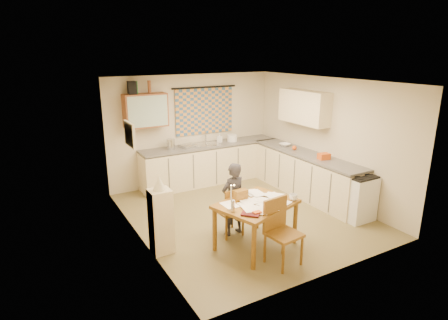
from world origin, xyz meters
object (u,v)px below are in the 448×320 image
counter_back (210,164)px  stove (356,197)px  counter_right (305,174)px  person (233,199)px  shelf_stand (161,221)px  dining_table (256,225)px  chair_far (230,220)px

counter_back → stove: bearing=-65.8°
counter_back → counter_right: size_ratio=1.12×
counter_right → person: size_ratio=2.35×
person → shelf_stand: (-1.26, 0.03, -0.12)m
counter_back → dining_table: bearing=-104.5°
counter_right → chair_far: 2.48m
stove → chair_far: size_ratio=1.00×
chair_far → shelf_stand: shelf_stand is taller
counter_back → dining_table: size_ratio=2.38×
counter_back → chair_far: (-0.94, -2.51, -0.19)m
counter_back → dining_table: (-0.79, -3.06, -0.07)m
counter_back → stove: 3.41m
stove → person: (-2.28, 0.60, 0.20)m
counter_back → dining_table: 3.16m
stove → chair_far: chair_far is taller
counter_back → chair_far: bearing=-110.5°
dining_table → person: person is taller
counter_right → stove: bearing=-90.0°
counter_back → person: 2.67m
person → counter_back: bearing=-117.6°
counter_right → shelf_stand: shelf_stand is taller
stove → person: bearing=165.4°
person → chair_far: bearing=-16.4°
counter_right → stove: counter_right is taller
stove → person: size_ratio=0.68×
stove → person: person is taller
chair_far → person: 0.37m
counter_right → chair_far: (-2.34, -0.79, -0.19)m
stove → shelf_stand: (-3.54, 0.63, 0.09)m
counter_back → chair_far: size_ratio=3.86×
chair_far → person: size_ratio=0.68×
stove → chair_far: 2.42m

